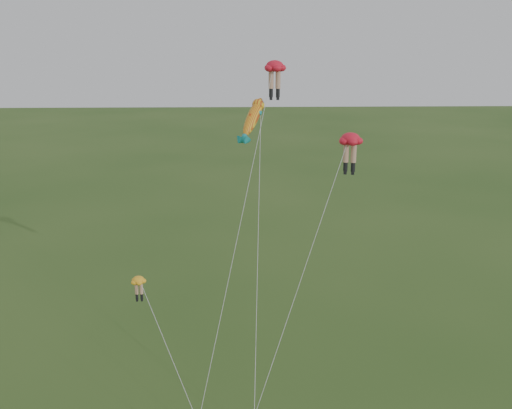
{
  "coord_description": "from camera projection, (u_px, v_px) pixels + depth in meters",
  "views": [
    {
      "loc": [
        0.15,
        -28.38,
        21.73
      ],
      "look_at": [
        1.17,
        6.0,
        11.43
      ],
      "focal_mm": 40.0,
      "sensor_mm": 36.0,
      "label": 1
    }
  ],
  "objects": [
    {
      "name": "fish_kite",
      "position": [
        253.0,
        119.0,
        38.42
      ],
      "size": [
        2.25,
        12.88,
        17.83
      ],
      "rotation": [
        0.74,
        0.0,
        -0.49
      ],
      "color": "yellow",
      "rests_on": "ground"
    },
    {
      "name": "legs_kite_yellow",
      "position": [
        142.0,
        290.0,
        33.28
      ],
      "size": [
        5.29,
        7.24,
        8.12
      ],
      "rotation": [
        0.0,
        0.0,
        0.06
      ],
      "color": "yellow",
      "rests_on": "ground"
    },
    {
      "name": "legs_kite_red_high",
      "position": [
        274.0,
        74.0,
        37.7
      ],
      "size": [
        5.84,
        12.43,
        20.09
      ],
      "rotation": [
        0.0,
        0.0,
        -0.02
      ],
      "color": "red",
      "rests_on": "ground"
    },
    {
      "name": "legs_kite_red_mid",
      "position": [
        349.0,
        145.0,
        35.3
      ],
      "size": [
        7.63,
        9.21,
        15.91
      ],
      "rotation": [
        0.0,
        0.0,
        -0.22
      ],
      "color": "red",
      "rests_on": "ground"
    }
  ]
}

